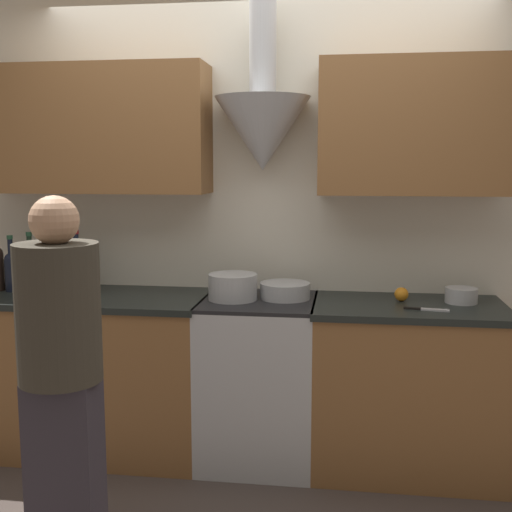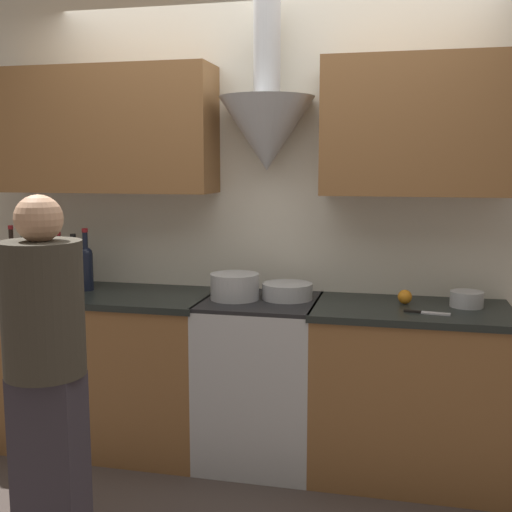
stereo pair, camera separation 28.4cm
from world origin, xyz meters
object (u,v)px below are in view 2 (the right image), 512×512
Objects in this scene: wine_bottle_5 at (86,266)px; stock_pot at (235,286)px; wine_bottle_4 at (74,266)px; orange_fruit at (405,297)px; person_foreground_left at (46,369)px; wine_bottle_1 at (25,266)px; wine_bottle_3 at (59,266)px; stove_range at (260,379)px; wine_bottle_0 at (12,262)px; mixing_bowl at (287,291)px; saucepan at (467,299)px; wine_bottle_2 at (43,264)px.

stock_pot is (0.89, -0.05, -0.07)m from wine_bottle_5.
wine_bottle_4 reaches higher than orange_fruit.
wine_bottle_5 is 0.90m from stock_pot.
person_foreground_left reaches higher than wine_bottle_4.
wine_bottle_4 is at bearing -179.30° from orange_fruit.
wine_bottle_1 is 4.36× the size of orange_fruit.
stove_range is at bearing -2.55° from wine_bottle_3.
wine_bottle_0 is (-1.51, 0.04, 0.59)m from stove_range.
wine_bottle_3 is at bearing 117.45° from person_foreground_left.
mixing_bowl is (0.27, 0.07, -0.03)m from stock_pot.
wine_bottle_4 is 2.17m from saucepan.
wine_bottle_0 is 0.30m from wine_bottle_3.
wine_bottle_5 is (0.48, -0.01, -0.00)m from wine_bottle_0.
wine_bottle_1 is 1.29m from stock_pot.
stove_range is at bearing -1.39° from wine_bottle_1.
wine_bottle_0 is 1.65m from mixing_bowl.
wine_bottle_3 is 0.10m from wine_bottle_4.
wine_bottle_3 reaches higher than stove_range.
wine_bottle_5 is at bearing -178.69° from orange_fruit.
wine_bottle_5 is 1.78m from orange_fruit.
stove_range is at bearing -1.63° from wine_bottle_0.
wine_bottle_5 reaches higher than wine_bottle_4.
mixing_bowl is (1.16, 0.02, -0.10)m from wine_bottle_5.
stock_pot is 0.97× the size of mixing_bowl.
wine_bottle_3 is 1.36m from person_foreground_left.
wine_bottle_1 is 1.18× the size of mixing_bowl.
wine_bottle_3 is (-1.21, 0.05, 0.57)m from stove_range.
wine_bottle_0 reaches higher than wine_bottle_5.
wine_bottle_0 reaches higher than wine_bottle_3.
wine_bottle_1 is at bearing -177.64° from wine_bottle_4.
wine_bottle_3 is (0.21, 0.02, 0.00)m from wine_bottle_1.
wine_bottle_5 is 0.24× the size of person_foreground_left.
mixing_bowl is 1.40m from person_foreground_left.
wine_bottle_1 is 0.11m from wine_bottle_2.
orange_fruit is (0.62, 0.02, -0.01)m from mixing_bowl.
stove_range is at bearing -2.43° from wine_bottle_4.
person_foreground_left is (0.43, -1.17, -0.21)m from wine_bottle_5.
wine_bottle_1 is 1.22× the size of stock_pot.
wine_bottle_0 is at bearing 174.42° from wine_bottle_1.
wine_bottle_2 reaches higher than wine_bottle_3.
wine_bottle_4 is at bearing -179.81° from mixing_bowl.
person_foreground_left is (0.83, -1.17, -0.19)m from wine_bottle_1.
wine_bottle_3 reaches higher than mixing_bowl.
wine_bottle_4 reaches higher than stove_range.
wine_bottle_1 is 1.56m from mixing_bowl.
stove_range is 0.53m from stock_pot.
wine_bottle_5 is at bearing 177.06° from stock_pot.
saucepan is (2.57, 0.03, -0.10)m from wine_bottle_0.
wine_bottle_5 is at bearing 110.46° from person_foreground_left.
wine_bottle_5 reaches higher than wine_bottle_2.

